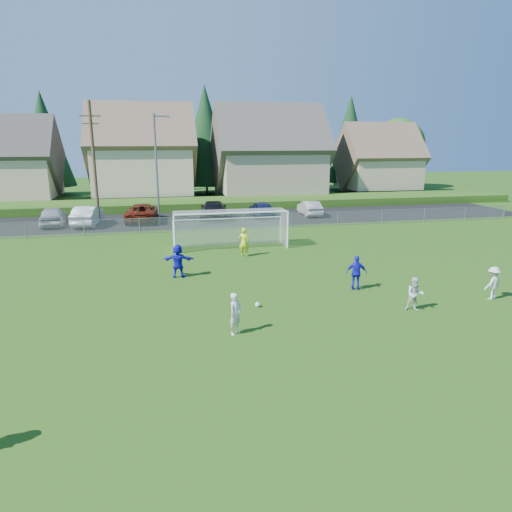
% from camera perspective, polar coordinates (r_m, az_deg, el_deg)
% --- Properties ---
extents(ground, '(160.00, 160.00, 0.00)m').
position_cam_1_polar(ground, '(15.54, 6.43, -12.20)').
color(ground, '#193D0C').
rests_on(ground, ground).
extents(asphalt_lot, '(60.00, 60.00, 0.00)m').
position_cam_1_polar(asphalt_lot, '(41.48, -5.75, 4.63)').
color(asphalt_lot, black).
rests_on(asphalt_lot, ground).
extents(grass_embankment, '(70.00, 6.00, 0.80)m').
position_cam_1_polar(grass_embankment, '(48.80, -6.80, 6.51)').
color(grass_embankment, '#1E420F').
rests_on(grass_embankment, ground).
extents(soccer_ball, '(0.22, 0.22, 0.22)m').
position_cam_1_polar(soccer_ball, '(19.52, 0.21, -6.09)').
color(soccer_ball, white).
rests_on(soccer_ball, ground).
extents(player_white_a, '(0.67, 0.66, 1.57)m').
position_cam_1_polar(player_white_a, '(16.72, -2.59, -7.22)').
color(player_white_a, silver).
rests_on(player_white_a, ground).
extents(player_white_b, '(0.85, 0.76, 1.44)m').
position_cam_1_polar(player_white_b, '(20.06, 19.24, -4.52)').
color(player_white_b, silver).
rests_on(player_white_b, ground).
extents(player_white_c, '(1.09, 0.82, 1.49)m').
position_cam_1_polar(player_white_c, '(22.86, 27.51, -3.02)').
color(player_white_c, silver).
rests_on(player_white_c, ground).
extents(player_blue_a, '(1.05, 0.71, 1.66)m').
position_cam_1_polar(player_blue_a, '(22.05, 12.45, -2.06)').
color(player_blue_a, '#1615C8').
rests_on(player_blue_a, ground).
extents(player_blue_b, '(1.69, 0.83, 1.74)m').
position_cam_1_polar(player_blue_b, '(23.82, -9.72, -0.61)').
color(player_blue_b, '#1615C8').
rests_on(player_blue_b, ground).
extents(goalkeeper, '(0.76, 0.65, 1.76)m').
position_cam_1_polar(goalkeeper, '(27.78, -1.51, 1.75)').
color(goalkeeper, '#D0EA1B').
rests_on(goalkeeper, ground).
extents(car_a, '(2.28, 4.83, 1.60)m').
position_cam_1_polar(car_a, '(41.47, -24.05, 4.57)').
color(car_a, '#A6A9AE').
rests_on(car_a, ground).
extents(car_b, '(2.20, 5.07, 1.62)m').
position_cam_1_polar(car_b, '(40.61, -20.29, 4.76)').
color(car_b, white).
rests_on(car_b, ground).
extents(car_c, '(3.01, 5.83, 1.57)m').
position_cam_1_polar(car_c, '(41.25, -13.97, 5.32)').
color(car_c, '#5C170A').
rests_on(car_c, ground).
extents(car_d, '(3.01, 5.91, 1.64)m').
position_cam_1_polar(car_d, '(41.40, -5.33, 5.76)').
color(car_d, black).
rests_on(car_d, ground).
extents(car_e, '(1.85, 4.39, 1.48)m').
position_cam_1_polar(car_e, '(42.23, 0.66, 5.88)').
color(car_e, '#121A42').
rests_on(car_e, ground).
extents(car_f, '(1.68, 4.25, 1.38)m').
position_cam_1_polar(car_f, '(43.56, 6.72, 5.97)').
color(car_f, '#B2B2B2').
rests_on(car_f, ground).
extents(soccer_goal, '(7.42, 1.90, 2.50)m').
position_cam_1_polar(soccer_goal, '(30.02, -3.28, 4.12)').
color(soccer_goal, white).
rests_on(soccer_goal, ground).
extents(chainlink_fence, '(52.06, 0.06, 1.20)m').
position_cam_1_polar(chainlink_fence, '(35.99, -4.76, 4.18)').
color(chainlink_fence, gray).
rests_on(chainlink_fence, ground).
extents(streetlight, '(1.38, 0.18, 9.00)m').
position_cam_1_polar(streetlight, '(39.20, -12.26, 10.94)').
color(streetlight, slate).
rests_on(streetlight, ground).
extents(utility_pole, '(1.60, 0.26, 10.00)m').
position_cam_1_polar(utility_pole, '(40.48, -19.59, 10.98)').
color(utility_pole, '#473321').
rests_on(utility_pole, ground).
extents(houses_row, '(53.90, 11.45, 13.27)m').
position_cam_1_polar(houses_row, '(55.99, -5.72, 14.64)').
color(houses_row, tan).
rests_on(houses_row, ground).
extents(tree_row, '(65.98, 12.36, 13.80)m').
position_cam_1_polar(tree_row, '(62.13, -7.28, 14.16)').
color(tree_row, '#382616').
rests_on(tree_row, ground).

